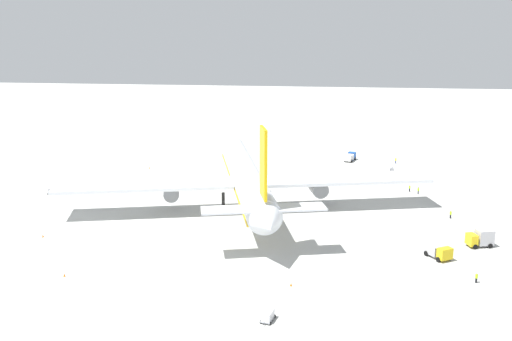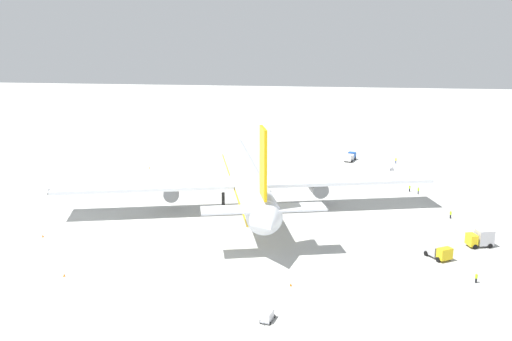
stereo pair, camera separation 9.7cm
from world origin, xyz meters
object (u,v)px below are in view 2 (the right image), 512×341
(service_truck_2, at_px, (481,238))
(traffic_cone_0, at_px, (150,168))
(baggage_cart_0, at_px, (233,162))
(ground_worker_2, at_px, (451,214))
(airliner, at_px, (246,177))
(ground_worker_1, at_px, (410,188))
(service_truck_1, at_px, (438,251))
(baggage_cart_2, at_px, (267,315))
(traffic_cone_2, at_px, (64,275))
(ground_worker_0, at_px, (476,278))
(ground_worker_3, at_px, (418,191))
(traffic_cone_1, at_px, (291,284))
(service_truck_0, at_px, (350,157))
(ground_worker_4, at_px, (396,160))
(baggage_cart_1, at_px, (51,190))
(service_van, at_px, (389,170))

(service_truck_2, distance_m, traffic_cone_0, 95.26)
(baggage_cart_0, height_order, ground_worker_2, ground_worker_2)
(airliner, relative_size, baggage_cart_0, 27.06)
(ground_worker_1, bearing_deg, service_truck_1, -179.74)
(baggage_cart_2, height_order, traffic_cone_2, baggage_cart_2)
(baggage_cart_0, distance_m, ground_worker_0, 95.33)
(service_truck_1, height_order, traffic_cone_2, service_truck_1)
(ground_worker_3, bearing_deg, traffic_cone_2, 133.37)
(service_truck_1, relative_size, traffic_cone_1, 9.83)
(service_truck_0, relative_size, service_truck_2, 1.27)
(baggage_cart_0, distance_m, baggage_cart_2, 98.51)
(service_truck_1, xyz_separation_m, ground_worker_4, (75.69, 0.91, -0.40))
(ground_worker_4, height_order, traffic_cone_2, ground_worker_4)
(baggage_cart_0, distance_m, ground_worker_1, 55.09)
(service_truck_1, distance_m, traffic_cone_0, 92.39)
(baggage_cart_0, xyz_separation_m, baggage_cart_2, (-95.83, -22.81, 0.50))
(baggage_cart_0, bearing_deg, service_truck_2, -137.16)
(ground_worker_4, bearing_deg, baggage_cart_2, 166.05)
(service_truck_1, distance_m, baggage_cart_1, 91.50)
(baggage_cart_0, xyz_separation_m, ground_worker_0, (-78.90, -53.50, 0.56))
(ground_worker_0, xyz_separation_m, traffic_cone_2, (-7.24, 64.85, -0.55))
(ground_worker_3, distance_m, ground_worker_4, 34.13)
(service_van, xyz_separation_m, traffic_cone_0, (-3.25, 67.59, -0.76))
(airliner, xyz_separation_m, ground_worker_4, (51.16, -36.93, -6.20))
(ground_worker_1, bearing_deg, ground_worker_0, -175.15)
(service_van, distance_m, traffic_cone_2, 96.84)
(service_truck_0, height_order, ground_worker_1, service_truck_0)
(traffic_cone_2, bearing_deg, traffic_cone_1, -87.20)
(service_truck_2, height_order, baggage_cart_2, service_truck_2)
(ground_worker_0, distance_m, traffic_cone_2, 65.25)
(traffic_cone_1, bearing_deg, traffic_cone_0, 32.77)
(service_truck_0, distance_m, ground_worker_1, 36.41)
(ground_worker_1, distance_m, traffic_cone_1, 63.77)
(baggage_cart_0, bearing_deg, ground_worker_0, -145.86)
(service_truck_0, relative_size, baggage_cart_2, 1.89)
(baggage_cart_1, relative_size, traffic_cone_0, 6.22)
(ground_worker_4, bearing_deg, traffic_cone_0, 103.75)
(baggage_cart_2, distance_m, ground_worker_3, 73.86)
(service_truck_0, height_order, traffic_cone_2, service_truck_0)
(airliner, bearing_deg, traffic_cone_0, 44.91)
(service_truck_0, bearing_deg, traffic_cone_0, 108.36)
(airliner, xyz_separation_m, ground_worker_3, (17.13, -39.46, -6.21))
(airliner, height_order, ground_worker_1, airliner)
(service_truck_2, distance_m, baggage_cart_0, 84.86)
(baggage_cart_1, bearing_deg, service_truck_2, -103.22)
(airliner, distance_m, baggage_cart_0, 46.51)
(service_truck_2, bearing_deg, ground_worker_1, 13.32)
(service_van, relative_size, ground_worker_1, 2.76)
(service_truck_2, relative_size, ground_worker_4, 2.87)
(traffic_cone_0, relative_size, traffic_cone_1, 1.00)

